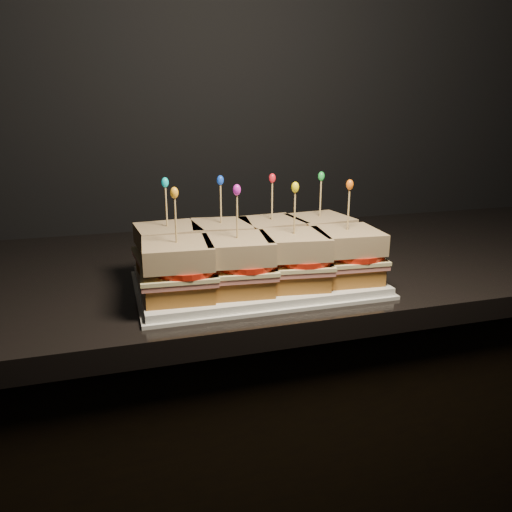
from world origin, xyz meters
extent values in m
cube|color=black|center=(0.00, 2.00, 1.35)|extent=(4.00, 0.04, 2.70)
cube|color=black|center=(-0.12, 1.68, 0.45)|extent=(2.67, 0.62, 0.91)
cube|color=black|center=(-0.12, 1.68, 0.93)|extent=(2.71, 0.66, 0.04)
cube|color=white|center=(-0.03, 1.52, 0.95)|extent=(0.40, 0.25, 0.02)
cube|color=white|center=(-0.03, 1.52, 0.95)|extent=(0.41, 0.26, 0.01)
cube|color=brown|center=(-0.17, 1.58, 0.98)|extent=(0.11, 0.11, 0.03)
cube|color=#C36A64|center=(-0.17, 1.58, 1.00)|extent=(0.12, 0.12, 0.01)
cube|color=beige|center=(-0.17, 1.58, 1.00)|extent=(0.12, 0.12, 0.01)
cylinder|color=red|center=(-0.16, 1.57, 1.01)|extent=(0.10, 0.10, 0.01)
cube|color=#5A2F10|center=(-0.17, 1.58, 1.03)|extent=(0.11, 0.11, 0.03)
cylinder|color=tan|center=(-0.17, 1.58, 1.08)|extent=(0.00, 0.00, 0.09)
ellipsoid|color=#0AC9CA|center=(-0.17, 1.58, 1.12)|extent=(0.01, 0.01, 0.02)
cube|color=brown|center=(-0.08, 1.58, 0.98)|extent=(0.11, 0.11, 0.03)
cube|color=#C36A64|center=(-0.08, 1.58, 1.00)|extent=(0.12, 0.12, 0.01)
cube|color=beige|center=(-0.08, 1.58, 1.00)|extent=(0.13, 0.12, 0.01)
cylinder|color=red|center=(-0.07, 1.57, 1.01)|extent=(0.10, 0.10, 0.01)
cube|color=#5A2F10|center=(-0.08, 1.58, 1.03)|extent=(0.12, 0.12, 0.03)
cylinder|color=tan|center=(-0.08, 1.58, 1.08)|extent=(0.00, 0.00, 0.09)
ellipsoid|color=blue|center=(-0.08, 1.58, 1.12)|extent=(0.01, 0.01, 0.02)
cube|color=brown|center=(0.02, 1.58, 0.98)|extent=(0.11, 0.11, 0.03)
cube|color=#C36A64|center=(0.02, 1.58, 1.00)|extent=(0.12, 0.12, 0.01)
cube|color=beige|center=(0.02, 1.58, 1.00)|extent=(0.12, 0.12, 0.01)
cylinder|color=red|center=(0.03, 1.57, 1.01)|extent=(0.10, 0.10, 0.01)
cube|color=#5A2F10|center=(0.02, 1.58, 1.03)|extent=(0.11, 0.11, 0.03)
cylinder|color=tan|center=(0.02, 1.58, 1.08)|extent=(0.00, 0.00, 0.09)
ellipsoid|color=red|center=(0.02, 1.58, 1.12)|extent=(0.01, 0.01, 0.02)
cube|color=brown|center=(0.11, 1.58, 0.98)|extent=(0.11, 0.11, 0.03)
cube|color=#C36A64|center=(0.11, 1.58, 1.00)|extent=(0.12, 0.12, 0.01)
cube|color=beige|center=(0.11, 1.58, 1.00)|extent=(0.12, 0.12, 0.01)
cylinder|color=red|center=(0.12, 1.57, 1.01)|extent=(0.10, 0.10, 0.01)
cube|color=#5A2F10|center=(0.11, 1.58, 1.03)|extent=(0.11, 0.11, 0.03)
cylinder|color=tan|center=(0.11, 1.58, 1.08)|extent=(0.00, 0.00, 0.09)
ellipsoid|color=green|center=(0.11, 1.58, 1.12)|extent=(0.01, 0.01, 0.02)
cube|color=brown|center=(-0.17, 1.46, 0.98)|extent=(0.11, 0.11, 0.03)
cube|color=#C36A64|center=(-0.17, 1.46, 1.00)|extent=(0.12, 0.11, 0.01)
cube|color=beige|center=(-0.17, 1.46, 1.00)|extent=(0.12, 0.12, 0.01)
cylinder|color=red|center=(-0.16, 1.46, 1.01)|extent=(0.10, 0.10, 0.01)
cube|color=#5A2F10|center=(-0.17, 1.46, 1.03)|extent=(0.11, 0.11, 0.03)
cylinder|color=tan|center=(-0.17, 1.46, 1.08)|extent=(0.00, 0.00, 0.09)
ellipsoid|color=#FAA21C|center=(-0.17, 1.46, 1.12)|extent=(0.01, 0.01, 0.02)
cube|color=brown|center=(-0.08, 1.46, 0.98)|extent=(0.11, 0.11, 0.03)
cube|color=#C36A64|center=(-0.08, 1.46, 1.00)|extent=(0.12, 0.12, 0.01)
cube|color=beige|center=(-0.08, 1.46, 1.00)|extent=(0.12, 0.12, 0.01)
cylinder|color=red|center=(-0.07, 1.46, 1.01)|extent=(0.10, 0.10, 0.01)
cube|color=#5A2F10|center=(-0.08, 1.46, 1.03)|extent=(0.11, 0.11, 0.03)
cylinder|color=tan|center=(-0.08, 1.46, 1.08)|extent=(0.00, 0.00, 0.09)
ellipsoid|color=#CF1FB5|center=(-0.08, 1.46, 1.12)|extent=(0.01, 0.01, 0.02)
cube|color=brown|center=(0.02, 1.46, 0.98)|extent=(0.11, 0.11, 0.03)
cube|color=#C36A64|center=(0.02, 1.46, 1.00)|extent=(0.12, 0.12, 0.01)
cube|color=beige|center=(0.02, 1.46, 1.00)|extent=(0.13, 0.12, 0.01)
cylinder|color=red|center=(0.03, 1.46, 1.01)|extent=(0.10, 0.10, 0.01)
cube|color=#5A2F10|center=(0.02, 1.46, 1.03)|extent=(0.12, 0.12, 0.03)
cylinder|color=tan|center=(0.02, 1.46, 1.08)|extent=(0.00, 0.00, 0.09)
ellipsoid|color=yellow|center=(0.02, 1.46, 1.12)|extent=(0.01, 0.01, 0.02)
cube|color=brown|center=(0.11, 1.46, 0.98)|extent=(0.11, 0.11, 0.03)
cube|color=#C36A64|center=(0.11, 1.46, 1.00)|extent=(0.12, 0.11, 0.01)
cube|color=beige|center=(0.11, 1.46, 1.00)|extent=(0.12, 0.12, 0.01)
cylinder|color=red|center=(0.12, 1.46, 1.01)|extent=(0.10, 0.10, 0.01)
cube|color=#5A2F10|center=(0.11, 1.46, 1.03)|extent=(0.11, 0.11, 0.03)
cylinder|color=tan|center=(0.11, 1.46, 1.08)|extent=(0.00, 0.00, 0.09)
ellipsoid|color=orange|center=(0.11, 1.46, 1.12)|extent=(0.01, 0.01, 0.02)
camera|label=1|loc=(-0.26, 0.74, 1.24)|focal=35.00mm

